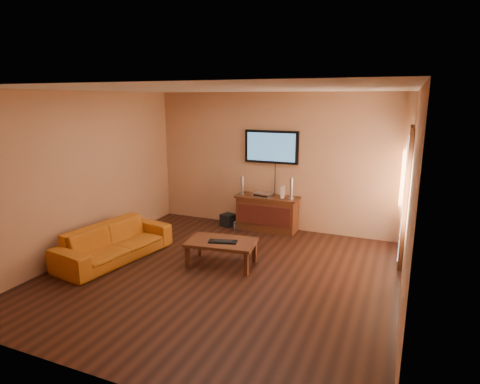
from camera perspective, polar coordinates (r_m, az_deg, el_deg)
The scene contains 14 objects.
ground_plane at distance 6.14m, azimuth -2.73°, elevation -11.67°, with size 5.00×5.00×0.00m, color black.
room_walls at distance 6.20m, azimuth -0.41°, elevation 4.93°, with size 5.00×5.00×5.00m.
french_door at distance 6.89m, azimuth 22.50°, elevation -0.65°, with size 0.07×1.02×2.22m.
media_console at distance 8.00m, azimuth 3.88°, elevation -3.02°, with size 1.24×0.47×0.69m.
television at distance 7.92m, azimuth 4.49°, elevation 6.42°, with size 1.09×0.08×0.64m.
coffee_table at distance 6.34m, azimuth -2.64°, elevation -7.39°, with size 1.13×0.76×0.40m.
sofa at distance 6.88m, azimuth -17.45°, elevation -6.07°, with size 1.95×0.57×0.76m, color #BB6214.
speaker_left at distance 8.02m, azimuth 0.30°, elevation 0.86°, with size 0.10×0.10×0.37m.
speaker_right at distance 7.72m, azimuth 7.29°, elevation 0.39°, with size 0.11×0.11×0.41m.
av_receiver at distance 7.87m, azimuth 3.30°, elevation -0.38°, with size 0.34×0.24×0.08m, color silver.
game_console at distance 7.81m, azimuth 6.10°, elevation 0.01°, with size 0.05×0.16×0.22m, color white.
subwoofer at distance 8.30m, azimuth -1.71°, elevation -4.01°, with size 0.25×0.25×0.25m, color black.
bottle at distance 8.01m, azimuth -0.69°, elevation -4.89°, with size 0.07×0.07×0.20m.
keyboard at distance 6.26m, azimuth -2.46°, elevation -7.05°, with size 0.47×0.27×0.03m.
Camera 1 is at (2.42, -5.02, 2.58)m, focal length 30.00 mm.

